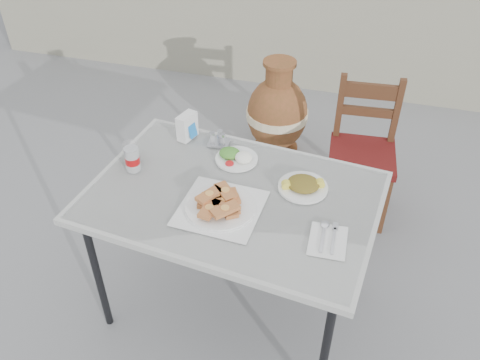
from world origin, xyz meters
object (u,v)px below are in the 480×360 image
(condiment_caddy, at_px, (219,140))
(pide_plate, at_px, (220,203))
(chair, at_px, (363,150))
(terracotta_urn, at_px, (277,114))
(napkin_holder, at_px, (187,126))
(salad_chopped_plate, at_px, (303,185))
(salad_rice_plate, at_px, (236,157))
(soda_can, at_px, (132,159))
(cafe_table, at_px, (233,203))
(cola_glass, at_px, (131,153))

(condiment_caddy, bearing_deg, pide_plate, -71.42)
(pide_plate, bearing_deg, chair, 62.77)
(terracotta_urn, bearing_deg, napkin_holder, -104.04)
(pide_plate, bearing_deg, salad_chopped_plate, 35.94)
(salad_rice_plate, relative_size, napkin_holder, 1.53)
(soda_can, height_order, chair, soda_can)
(cafe_table, height_order, condiment_caddy, condiment_caddy)
(condiment_caddy, bearing_deg, salad_rice_plate, -40.78)
(soda_can, xyz_separation_m, napkin_holder, (0.15, 0.33, 0.01))
(pide_plate, distance_m, terracotta_urn, 1.58)
(napkin_holder, bearing_deg, cafe_table, -30.11)
(salad_chopped_plate, bearing_deg, cola_glass, -179.17)
(salad_rice_plate, bearing_deg, soda_can, -155.02)
(salad_chopped_plate, xyz_separation_m, cola_glass, (-0.84, -0.01, 0.02))
(condiment_caddy, bearing_deg, cola_glass, -146.23)
(soda_can, height_order, condiment_caddy, soda_can)
(condiment_caddy, bearing_deg, salad_chopped_plate, -26.10)
(pide_plate, height_order, cola_glass, cola_glass)
(salad_rice_plate, distance_m, chair, 1.00)
(salad_chopped_plate, xyz_separation_m, chair, (0.24, 0.85, -0.34))
(salad_rice_plate, height_order, salad_chopped_plate, salad_rice_plate)
(pide_plate, bearing_deg, salad_rice_plate, 95.35)
(napkin_holder, height_order, condiment_caddy, napkin_holder)
(condiment_caddy, distance_m, chair, 1.01)
(chair, bearing_deg, salad_rice_plate, -133.81)
(pide_plate, relative_size, terracotta_urn, 0.48)
(salad_rice_plate, height_order, cola_glass, cola_glass)
(salad_rice_plate, distance_m, salad_chopped_plate, 0.37)
(pide_plate, xyz_separation_m, napkin_holder, (-0.33, 0.48, 0.04))
(salad_rice_plate, xyz_separation_m, condiment_caddy, (-0.12, 0.11, 0.01))
(cafe_table, height_order, napkin_holder, napkin_holder)
(cafe_table, relative_size, cola_glass, 14.22)
(pide_plate, distance_m, soda_can, 0.50)
(pide_plate, xyz_separation_m, chair, (0.56, 1.08, -0.36))
(napkin_holder, distance_m, terracotta_urn, 1.18)
(cafe_table, xyz_separation_m, soda_can, (-0.50, 0.04, 0.12))
(soda_can, height_order, napkin_holder, napkin_holder)
(soda_can, bearing_deg, cafe_table, -4.90)
(condiment_caddy, distance_m, terracotta_urn, 1.15)
(cola_glass, xyz_separation_m, chair, (1.08, 0.86, -0.37))
(cafe_table, distance_m, salad_chopped_plate, 0.33)
(salad_chopped_plate, relative_size, cola_glass, 2.36)
(soda_can, relative_size, condiment_caddy, 1.08)
(condiment_caddy, bearing_deg, cafe_table, -63.47)
(soda_can, bearing_deg, condiment_caddy, 44.08)
(salad_chopped_plate, relative_size, chair, 0.26)
(chair, bearing_deg, pide_plate, -121.87)
(condiment_caddy, bearing_deg, napkin_holder, 175.88)
(salad_chopped_plate, relative_size, terracotta_urn, 0.30)
(pide_plate, distance_m, salad_rice_plate, 0.36)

